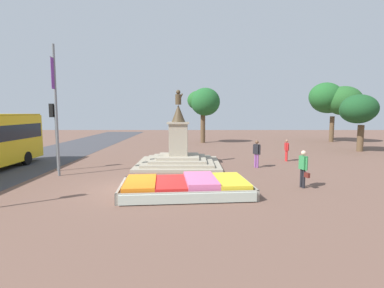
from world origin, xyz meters
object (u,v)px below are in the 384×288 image
at_px(flower_planter, 185,187).
at_px(banner_pole, 54,108).
at_px(statue_monument, 177,153).
at_px(pedestrian_with_handbag, 302,167).
at_px(pedestrian_crossing_plaza, 285,149).
at_px(traffic_light_mid_block, 53,124).
at_px(pedestrian_near_planter, 255,152).

height_order(flower_planter, banner_pole, banner_pole).
distance_m(flower_planter, banner_pole, 8.73).
relative_size(statue_monument, pedestrian_with_handbag, 3.11).
distance_m(flower_planter, statue_monument, 7.23).
relative_size(flower_planter, statue_monument, 1.08).
bearing_deg(banner_pole, pedestrian_with_handbag, -11.86).
relative_size(banner_pole, pedestrian_crossing_plaza, 4.58).
xyz_separation_m(flower_planter, statue_monument, (-0.67, 7.18, 0.50)).
bearing_deg(traffic_light_mid_block, flower_planter, -32.46).
xyz_separation_m(statue_monument, pedestrian_near_planter, (5.02, -1.08, 0.23)).
xyz_separation_m(statue_monument, traffic_light_mid_block, (-7.29, -2.11, 2.01)).
distance_m(statue_monument, pedestrian_with_handbag, 8.70).
height_order(banner_pole, pedestrian_with_handbag, banner_pole).
relative_size(traffic_light_mid_block, pedestrian_with_handbag, 2.28).
xyz_separation_m(statue_monument, pedestrian_crossing_plaza, (7.72, 1.45, 0.10)).
xyz_separation_m(traffic_light_mid_block, pedestrian_with_handbag, (13.38, -4.10, -1.80)).
bearing_deg(pedestrian_crossing_plaza, statue_monument, -169.38).
relative_size(traffic_light_mid_block, pedestrian_near_planter, 2.30).
xyz_separation_m(flower_planter, pedestrian_near_planter, (4.34, 6.10, 0.73)).
distance_m(pedestrian_with_handbag, pedestrian_near_planter, 5.24).
bearing_deg(banner_pole, statue_monument, 28.82).
relative_size(flower_planter, banner_pole, 0.82).
bearing_deg(statue_monument, pedestrian_crossing_plaza, 10.62).
distance_m(flower_planter, pedestrian_with_handbag, 5.55).
height_order(traffic_light_mid_block, banner_pole, banner_pole).
relative_size(pedestrian_with_handbag, pedestrian_crossing_plaza, 1.13).
distance_m(pedestrian_with_handbag, pedestrian_crossing_plaza, 7.83).
xyz_separation_m(pedestrian_with_handbag, pedestrian_near_planter, (-1.07, 5.13, 0.02)).
xyz_separation_m(banner_pole, pedestrian_near_planter, (11.51, 2.49, -2.72)).
height_order(statue_monument, pedestrian_with_handbag, statue_monument).
bearing_deg(flower_planter, pedestrian_near_planter, 54.53).
distance_m(flower_planter, pedestrian_crossing_plaza, 11.16).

